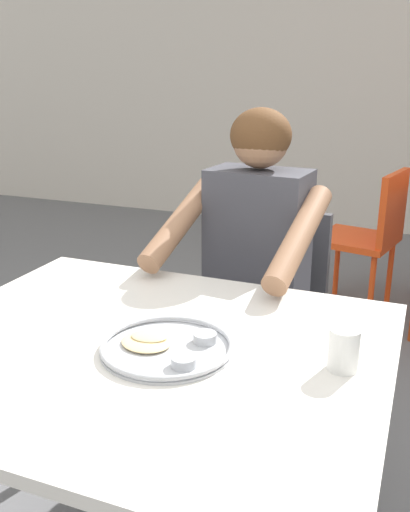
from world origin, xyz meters
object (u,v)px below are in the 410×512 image
(thali_tray, at_px, (167,346))
(drinking_cup, at_px, (344,348))
(table_foreground, at_px, (144,369))
(chair_foreground, at_px, (267,303))
(chair_red_left, at_px, (371,232))
(diner_foreground, at_px, (247,260))

(thali_tray, distance_m, drinking_cup, 0.40)
(table_foreground, bearing_deg, drinking_cup, 6.95)
(thali_tray, relative_size, chair_foreground, 0.37)
(drinking_cup, distance_m, chair_red_left, 2.09)
(chair_red_left, bearing_deg, chair_foreground, -101.84)
(drinking_cup, relative_size, chair_red_left, 0.11)
(table_foreground, xyz_separation_m, drinking_cup, (0.46, 0.06, 0.12))
(thali_tray, height_order, diner_foreground, diner_foreground)
(chair_foreground, relative_size, diner_foreground, 0.68)
(table_foreground, bearing_deg, chair_red_left, 81.48)
(chair_red_left, bearing_deg, thali_tray, -96.67)
(diner_foreground, relative_size, chair_red_left, 1.48)
(thali_tray, distance_m, chair_foreground, 0.94)
(drinking_cup, height_order, chair_foreground, chair_foreground)
(table_foreground, height_order, thali_tray, thali_tray)
(drinking_cup, distance_m, diner_foreground, 0.74)
(thali_tray, distance_m, chair_red_left, 2.16)
(diner_foreground, distance_m, chair_red_left, 1.49)
(table_foreground, bearing_deg, diner_foreground, 86.17)
(thali_tray, bearing_deg, table_foreground, 173.02)
(thali_tray, bearing_deg, drinking_cup, 9.37)
(table_foreground, distance_m, chair_red_left, 2.15)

